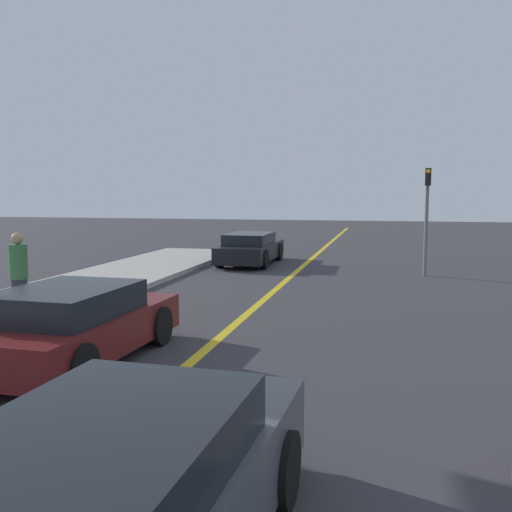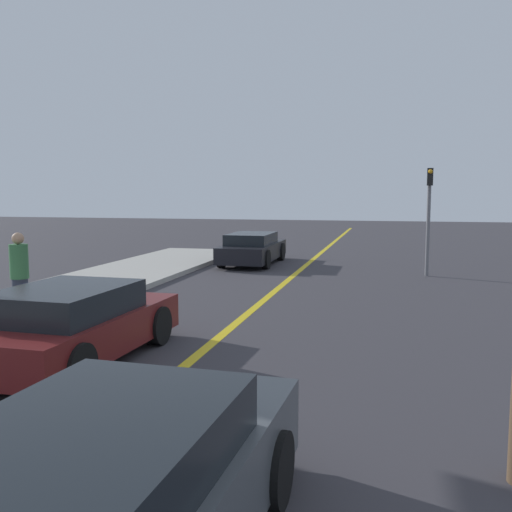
% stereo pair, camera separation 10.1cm
% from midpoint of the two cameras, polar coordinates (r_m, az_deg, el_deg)
% --- Properties ---
extents(road_center_line, '(0.20, 60.00, 0.01)m').
position_cam_midpoint_polar(road_center_line, '(15.02, 1.48, -4.03)').
color(road_center_line, gold).
rests_on(road_center_line, ground_plane).
extents(car_near_right_lane, '(2.00, 4.36, 1.29)m').
position_cam_midpoint_polar(car_near_right_lane, '(4.24, -14.23, -23.06)').
color(car_near_right_lane, '#4C5156').
rests_on(car_near_right_lane, ground_plane).
extents(car_ahead_center, '(2.13, 4.18, 1.24)m').
position_cam_midpoint_polar(car_ahead_center, '(9.63, -17.70, -6.53)').
color(car_ahead_center, maroon).
rests_on(car_ahead_center, ground_plane).
extents(car_far_distant, '(1.89, 4.48, 1.19)m').
position_cam_midpoint_polar(car_far_distant, '(21.70, -0.22, 0.76)').
color(car_far_distant, black).
rests_on(car_far_distant, ground_plane).
extents(pedestrian_by_sign, '(0.39, 0.39, 1.72)m').
position_cam_midpoint_polar(pedestrian_by_sign, '(13.14, -22.37, -1.57)').
color(pedestrian_by_sign, '#282D3D').
rests_on(pedestrian_by_sign, sidewalk_left).
extents(traffic_light, '(0.18, 0.40, 3.49)m').
position_cam_midpoint_polar(traffic_light, '(19.20, 17.04, 4.48)').
color(traffic_light, slate).
rests_on(traffic_light, ground_plane).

